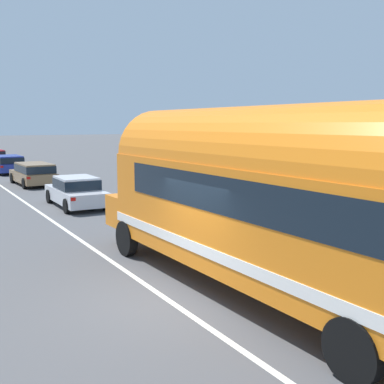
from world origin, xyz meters
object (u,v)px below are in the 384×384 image
at_px(painted_bus, 276,194).
at_px(car_second, 34,172).
at_px(car_third, 8,163).
at_px(car_lead, 76,190).

bearing_deg(painted_bus, car_second, 90.22).
xyz_separation_m(painted_bus, car_third, (-0.20, 30.39, -1.52)).
bearing_deg(car_second, painted_bus, -89.78).
height_order(painted_bus, car_second, painted_bus).
relative_size(car_lead, car_third, 1.05).
height_order(car_lead, car_second, same).
bearing_deg(car_third, car_second, -89.21).
bearing_deg(car_lead, car_second, 89.89).
relative_size(painted_bus, car_lead, 2.75).
distance_m(painted_bus, car_second, 22.35).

